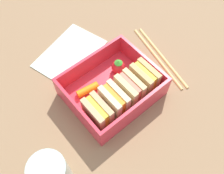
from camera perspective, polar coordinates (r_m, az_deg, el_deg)
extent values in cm
cube|color=#90704E|center=(53.70, 0.00, -2.03)|extent=(120.00, 120.00, 2.00)
cube|color=#E13143|center=(52.31, 0.00, -1.18)|extent=(17.84, 14.97, 1.20)
cube|color=#E13143|center=(47.45, 5.63, -5.23)|extent=(17.84, 0.60, 4.52)
cube|color=#E13143|center=(53.11, -5.03, 5.51)|extent=(17.84, 0.60, 4.52)
cube|color=#E13143|center=(53.36, 7.12, 5.55)|extent=(0.60, 13.77, 4.52)
cube|color=#E13143|center=(47.65, -7.98, -5.27)|extent=(0.60, 13.77, 4.52)
cube|color=tan|center=(51.34, 8.22, 2.83)|extent=(1.08, 5.93, 5.16)
cube|color=yellow|center=(50.85, 7.36, 2.19)|extent=(1.08, 5.45, 4.75)
cube|color=tan|center=(50.38, 6.48, 1.53)|extent=(1.08, 5.93, 5.16)
cube|color=#E1C683|center=(49.61, 4.93, 0.37)|extent=(1.08, 5.93, 5.16)
cube|color=#D87259|center=(49.19, 4.01, -0.32)|extent=(1.08, 5.45, 4.75)
cube|color=#E1C683|center=(48.79, 3.08, -1.03)|extent=(1.08, 5.93, 5.16)
cube|color=beige|center=(48.15, 1.43, -2.26)|extent=(1.08, 5.93, 5.16)
cube|color=orange|center=(47.81, 0.46, -2.99)|extent=(1.08, 5.45, 4.75)
cube|color=beige|center=(47.49, -0.54, -3.74)|extent=(1.08, 5.93, 5.16)
cube|color=tan|center=(46.99, -2.28, -5.03)|extent=(1.08, 5.93, 5.16)
cube|color=yellow|center=(46.73, -3.31, -5.79)|extent=(1.08, 5.45, 4.75)
cube|color=tan|center=(46.49, -4.36, -6.56)|extent=(1.08, 5.93, 5.16)
sphere|color=red|center=(53.29, 1.45, 4.61)|extent=(2.93, 2.93, 2.93)
cone|color=green|center=(51.86, 1.49, 5.74)|extent=(1.76, 1.76, 0.60)
cylinder|color=orange|center=(51.27, -5.58, -0.62)|extent=(4.86, 2.24, 1.52)
cylinder|color=tan|center=(59.26, 11.21, 7.18)|extent=(4.65, 19.16, 0.70)
cylinder|color=tan|center=(58.71, 10.23, 6.76)|extent=(4.65, 19.16, 0.70)
cube|color=silver|center=(59.48, -9.60, 7.62)|extent=(18.14, 14.60, 0.40)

